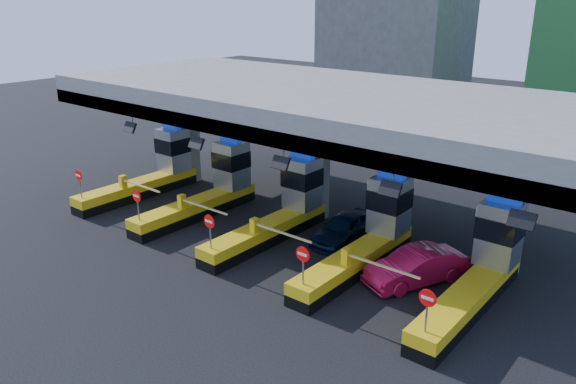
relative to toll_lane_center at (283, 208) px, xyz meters
The scene contains 10 objects.
ground 1.42m from the toll_lane_center, 90.42° to the right, with size 120.00×120.00×0.00m, color black.
toll_canopy 5.40m from the toll_lane_center, 90.02° to the left, with size 28.00×12.09×7.00m.
toll_lane_far_left 10.00m from the toll_lane_center, behind, with size 4.43×8.00×4.16m.
toll_lane_left 5.00m from the toll_lane_center, behind, with size 4.43×8.00×4.16m.
toll_lane_center is the anchor object (origin of this frame).
toll_lane_right 5.00m from the toll_lane_center, ahead, with size 4.43×8.00×4.16m.
toll_lane_far_right 10.00m from the toll_lane_center, ahead, with size 4.43×8.00×4.16m.
bg_building_concrete 39.11m from the toll_lane_center, 111.40° to the left, with size 14.00×10.00×18.00m, color #4C4C49.
van 3.14m from the toll_lane_center, 22.05° to the left, with size 1.67×4.15×1.42m, color black.
red_car 7.47m from the toll_lane_center, ahead, with size 1.55×4.43×1.46m, color #B00D36.
Camera 1 is at (16.40, -19.51, 11.37)m, focal length 35.00 mm.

